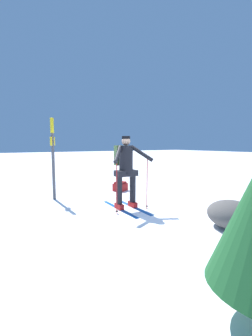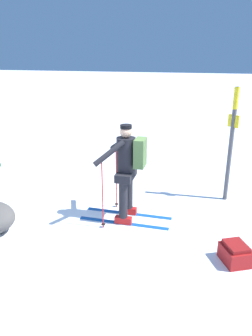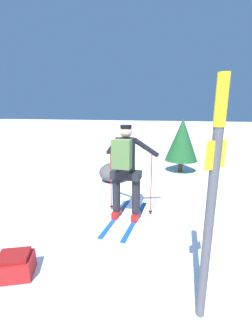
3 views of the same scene
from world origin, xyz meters
name	(u,v)px [view 1 (image 1 of 3)]	position (x,y,z in m)	size (l,w,h in m)	color
ground_plane	(143,209)	(0.00, 0.00, 0.00)	(80.00, 80.00, 0.00)	white
skier	(126,167)	(-0.34, -0.30, 1.01)	(1.65, 1.08, 1.75)	#144C9E
dropped_backpack	(120,186)	(-2.15, 0.62, 0.14)	(0.49, 0.53, 0.30)	maroon
trail_marker	(53,152)	(-2.12, -1.57, 1.34)	(0.20, 0.18, 2.28)	#4C4C51
rock_boulder	(232,215)	(1.86, 0.68, 0.26)	(0.95, 0.81, 0.52)	#474442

